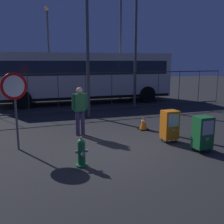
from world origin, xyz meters
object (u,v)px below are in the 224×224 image
at_px(traffic_cone, 143,123).
at_px(street_light_far_left, 121,33).
at_px(newspaper_box_primary, 203,132).
at_px(street_light_far_right, 136,32).
at_px(street_light_near_left, 49,44).
at_px(fire_hydrant, 81,153).
at_px(street_light_near_right, 87,33).
at_px(newspaper_box_secondary, 170,125).
at_px(pedestrian, 80,108).
at_px(stop_sign, 15,95).
at_px(bus_near, 85,75).

xyz_separation_m(traffic_cone, street_light_far_left, (2.21, 7.65, 4.04)).
distance_m(newspaper_box_primary, street_light_far_right, 7.99).
bearing_deg(street_light_near_left, fire_hydrant, -94.26).
bearing_deg(street_light_far_left, newspaper_box_primary, -99.67).
relative_size(traffic_cone, street_light_near_right, 0.08).
xyz_separation_m(newspaper_box_primary, newspaper_box_secondary, (-0.37, 1.09, 0.00)).
xyz_separation_m(pedestrian, street_light_far_left, (4.60, 7.52, 3.35)).
height_order(street_light_near_left, street_light_far_right, street_light_far_right).
xyz_separation_m(fire_hydrant, newspaper_box_secondary, (3.07, 0.89, 0.22)).
distance_m(newspaper_box_primary, stop_sign, 5.38).
xyz_separation_m(newspaper_box_primary, street_light_far_left, (1.77, 10.37, 3.73)).
distance_m(newspaper_box_secondary, traffic_cone, 1.67).
bearing_deg(street_light_near_left, street_light_far_right, -61.19).
relative_size(newspaper_box_secondary, street_light_near_left, 0.16).
distance_m(bus_near, street_light_near_right, 4.70).
relative_size(newspaper_box_primary, street_light_near_left, 0.16).
xyz_separation_m(street_light_near_right, street_light_far_right, (3.02, 1.39, 0.30)).
bearing_deg(traffic_cone, pedestrian, 177.04).
distance_m(fire_hydrant, stop_sign, 2.63).
xyz_separation_m(newspaper_box_secondary, bus_near, (-0.46, 8.75, 1.14)).
distance_m(newspaper_box_primary, bus_near, 9.93).
xyz_separation_m(pedestrian, street_light_near_left, (0.40, 10.98, 2.76)).
xyz_separation_m(newspaper_box_primary, street_light_near_right, (-1.74, 5.69, 3.17)).
relative_size(newspaper_box_secondary, pedestrian, 0.61).
distance_m(pedestrian, street_light_near_right, 4.14).
height_order(newspaper_box_secondary, street_light_near_left, street_light_near_left).
relative_size(stop_sign, street_light_near_left, 0.35).
relative_size(newspaper_box_secondary, street_light_far_left, 0.14).
bearing_deg(street_light_far_right, street_light_far_left, 81.48).
height_order(newspaper_box_primary, traffic_cone, newspaper_box_primary).
bearing_deg(traffic_cone, stop_sign, -170.94).
xyz_separation_m(stop_sign, street_light_near_right, (3.14, 3.68, 2.14)).
relative_size(newspaper_box_primary, newspaper_box_secondary, 1.00).
distance_m(newspaper_box_secondary, stop_sign, 4.71).
bearing_deg(street_light_near_right, street_light_far_left, 53.11).
bearing_deg(newspaper_box_primary, traffic_cone, 99.14).
xyz_separation_m(street_light_far_left, street_light_far_right, (-0.49, -3.28, -0.26)).
xyz_separation_m(traffic_cone, street_light_near_right, (-1.30, 2.97, 3.48)).
xyz_separation_m(street_light_near_left, street_light_far_right, (3.71, -6.74, 0.33)).
height_order(stop_sign, street_light_far_left, street_light_far_left).
bearing_deg(traffic_cone, street_light_far_right, 68.56).
bearing_deg(newspaper_box_secondary, street_light_far_right, 74.63).
xyz_separation_m(fire_hydrant, newspaper_box_primary, (3.45, -0.20, 0.22)).
bearing_deg(street_light_near_right, newspaper_box_secondary, -73.46).
bearing_deg(street_light_far_left, bus_near, -168.35).
relative_size(street_light_far_left, street_light_far_right, 1.07).
bearing_deg(street_light_near_right, newspaper_box_primary, -72.98).
height_order(pedestrian, bus_near, bus_near).
height_order(fire_hydrant, street_light_far_right, street_light_far_right).
height_order(newspaper_box_primary, newspaper_box_secondary, same).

